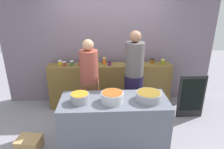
# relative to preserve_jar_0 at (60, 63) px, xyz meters

# --- Properties ---
(ground) EXTENTS (12.00, 12.00, 0.00)m
(ground) POSITION_rel_preserve_jar_0_xyz_m (1.09, -1.14, -1.04)
(ground) COLOR gray
(storefront_wall) EXTENTS (4.80, 0.12, 3.00)m
(storefront_wall) POSITION_rel_preserve_jar_0_xyz_m (1.09, 0.31, 0.46)
(storefront_wall) COLOR slate
(storefront_wall) RESTS_ON ground
(display_shelf) EXTENTS (2.70, 0.36, 0.99)m
(display_shelf) POSITION_rel_preserve_jar_0_xyz_m (1.09, -0.04, -0.55)
(display_shelf) COLOR brown
(display_shelf) RESTS_ON ground
(prep_table) EXTENTS (1.70, 0.70, 0.88)m
(prep_table) POSITION_rel_preserve_jar_0_xyz_m (1.09, -1.44, -0.60)
(prep_table) COLOR slate
(prep_table) RESTS_ON ground
(preserve_jar_0) EXTENTS (0.09, 0.09, 0.10)m
(preserve_jar_0) POSITION_rel_preserve_jar_0_xyz_m (0.00, 0.00, 0.00)
(preserve_jar_0) COLOR gold
(preserve_jar_0) RESTS_ON display_shelf
(preserve_jar_1) EXTENTS (0.08, 0.08, 0.10)m
(preserve_jar_1) POSITION_rel_preserve_jar_0_xyz_m (0.10, -0.09, -0.00)
(preserve_jar_1) COLOR brown
(preserve_jar_1) RESTS_ON display_shelf
(preserve_jar_2) EXTENTS (0.08, 0.08, 0.11)m
(preserve_jar_2) POSITION_rel_preserve_jar_0_xyz_m (0.26, -0.07, 0.00)
(preserve_jar_2) COLOR #385C36
(preserve_jar_2) RESTS_ON display_shelf
(preserve_jar_3) EXTENTS (0.08, 0.08, 0.13)m
(preserve_jar_3) POSITION_rel_preserve_jar_0_xyz_m (0.45, -0.07, 0.02)
(preserve_jar_3) COLOR #AA1E22
(preserve_jar_3) RESTS_ON display_shelf
(preserve_jar_4) EXTENTS (0.08, 0.08, 0.14)m
(preserve_jar_4) POSITION_rel_preserve_jar_0_xyz_m (0.57, -0.09, 0.02)
(preserve_jar_4) COLOR #5B9237
(preserve_jar_4) RESTS_ON display_shelf
(preserve_jar_5) EXTENTS (0.08, 0.08, 0.12)m
(preserve_jar_5) POSITION_rel_preserve_jar_0_xyz_m (0.72, -0.03, 0.01)
(preserve_jar_5) COLOR #345A23
(preserve_jar_5) RESTS_ON display_shelf
(preserve_jar_6) EXTENTS (0.08, 0.08, 0.14)m
(preserve_jar_6) POSITION_rel_preserve_jar_0_xyz_m (0.96, 0.02, 0.02)
(preserve_jar_6) COLOR orange
(preserve_jar_6) RESTS_ON display_shelf
(preserve_jar_7) EXTENTS (0.07, 0.07, 0.10)m
(preserve_jar_7) POSITION_rel_preserve_jar_0_xyz_m (1.07, -0.08, -0.00)
(preserve_jar_7) COLOR #5A195A
(preserve_jar_7) RESTS_ON display_shelf
(preserve_jar_8) EXTENTS (0.08, 0.08, 0.11)m
(preserve_jar_8) POSITION_rel_preserve_jar_0_xyz_m (1.68, 0.02, 0.00)
(preserve_jar_8) COLOR olive
(preserve_jar_8) RESTS_ON display_shelf
(preserve_jar_9) EXTENTS (0.09, 0.09, 0.10)m
(preserve_jar_9) POSITION_rel_preserve_jar_0_xyz_m (2.03, 0.02, 0.00)
(preserve_jar_9) COLOR #80440C
(preserve_jar_9) RESTS_ON display_shelf
(preserve_jar_10) EXTENTS (0.08, 0.08, 0.12)m
(preserve_jar_10) POSITION_rel_preserve_jar_0_xyz_m (2.23, -0.10, 0.01)
(preserve_jar_10) COLOR olive
(preserve_jar_10) RESTS_ON display_shelf
(cooking_pot_left) EXTENTS (0.28, 0.28, 0.14)m
(cooking_pot_left) POSITION_rel_preserve_jar_0_xyz_m (0.56, -1.48, -0.10)
(cooking_pot_left) COLOR gray
(cooking_pot_left) RESTS_ON prep_table
(cooking_pot_center) EXTENTS (0.34, 0.34, 0.16)m
(cooking_pot_center) POSITION_rel_preserve_jar_0_xyz_m (1.05, -1.50, -0.09)
(cooking_pot_center) COLOR #B7B7BC
(cooking_pot_center) RESTS_ON prep_table
(cooking_pot_right) EXTENTS (0.39, 0.39, 0.14)m
(cooking_pot_right) POSITION_rel_preserve_jar_0_xyz_m (1.62, -1.48, -0.10)
(cooking_pot_right) COLOR gray
(cooking_pot_right) RESTS_ON prep_table
(cook_with_tongs) EXTENTS (0.35, 0.35, 1.70)m
(cook_with_tongs) POSITION_rel_preserve_jar_0_xyz_m (0.67, -0.79, -0.27)
(cook_with_tongs) COLOR brown
(cook_with_tongs) RESTS_ON ground
(cook_in_cap) EXTENTS (0.36, 0.36, 1.83)m
(cook_in_cap) POSITION_rel_preserve_jar_0_xyz_m (1.50, -0.73, -0.21)
(cook_in_cap) COLOR black
(cook_in_cap) RESTS_ON ground
(bread_crate) EXTENTS (0.42, 0.35, 0.22)m
(bread_crate) POSITION_rel_preserve_jar_0_xyz_m (-0.32, -1.46, -0.94)
(bread_crate) COLOR tan
(bread_crate) RESTS_ON ground
(chalkboard_sign) EXTENTS (0.55, 0.05, 0.93)m
(chalkboard_sign) POSITION_rel_preserve_jar_0_xyz_m (2.72, -0.63, -0.57)
(chalkboard_sign) COLOR black
(chalkboard_sign) RESTS_ON ground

